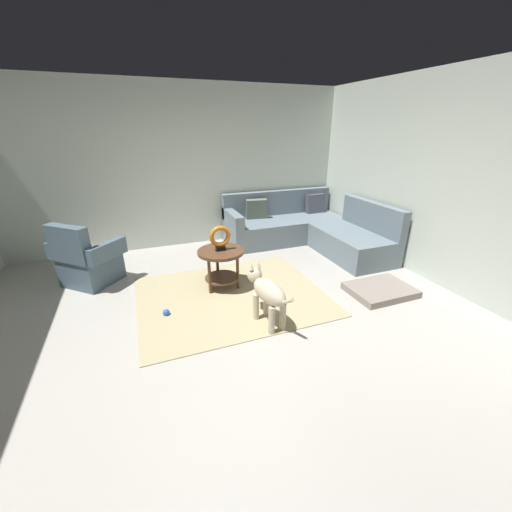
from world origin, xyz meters
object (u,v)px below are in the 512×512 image
sectional_couch (307,230)px  armchair (87,261)px  side_table (221,259)px  dog_toy_ball (166,313)px  torus_sculpture (220,238)px  dog_bed_mat (380,290)px  dog (267,292)px

sectional_couch → armchair: size_ratio=2.26×
side_table → dog_toy_ball: size_ratio=7.65×
torus_sculpture → dog_bed_mat: size_ratio=0.41×
dog_bed_mat → dog_toy_ball: 2.70m
side_table → dog: bearing=-76.0°
sectional_couch → dog_toy_ball: size_ratio=28.69×
side_table → dog_bed_mat: size_ratio=0.75×
dog_bed_mat → sectional_couch: bearing=89.8°
dog_bed_mat → dog: size_ratio=0.95×
armchair → dog_bed_mat: bearing=16.8°
torus_sculpture → dog_bed_mat: (1.88, -0.89, -0.67)m
armchair → dog_toy_ball: armchair is taller
armchair → torus_sculpture: bearing=16.9°
sectional_couch → dog: bearing=-129.1°
dog_bed_mat → dog: (-1.63, -0.08, 0.33)m
torus_sculpture → dog: (0.24, -0.97, -0.33)m
sectional_couch → torus_sculpture: size_ratio=6.90×
dog → dog_toy_ball: dog is taller
side_table → torus_sculpture: bearing=-97.1°
sectional_couch → dog_bed_mat: 1.96m
torus_sculpture → dog_toy_ball: 1.12m
armchair → side_table: bearing=16.9°
sectional_couch → dog: (-1.64, -2.02, 0.09)m
torus_sculpture → dog_toy_ball: size_ratio=4.16×
side_table → sectional_couch: bearing=29.3°
sectional_couch → armchair: (-3.54, -0.27, 0.03)m
armchair → dog: size_ratio=1.18×
armchair → dog: 2.58m
dog_toy_ball → sectional_couch: bearing=29.1°
side_table → dog_toy_ball: 0.97m
armchair → dog_toy_ball: size_ratio=12.70×
torus_sculpture → armchair: bearing=154.7°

